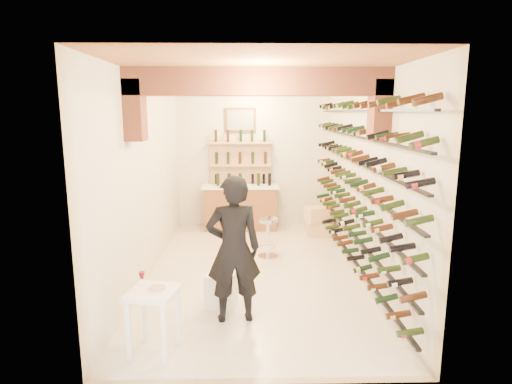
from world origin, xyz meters
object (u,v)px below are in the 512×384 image
chrome_barstool (268,235)px  crate_lower (319,228)px  wine_rack (351,180)px  person (234,249)px  tasting_table (153,302)px  back_counter (241,206)px  white_stool (221,290)px

chrome_barstool → crate_lower: size_ratio=1.43×
wine_rack → crate_lower: 2.52m
person → chrome_barstool: size_ratio=2.56×
tasting_table → person: size_ratio=0.47×
crate_lower → tasting_table: bearing=-119.8°
back_counter → chrome_barstool: size_ratio=2.31×
person → chrome_barstool: bearing=-110.7°
white_stool → wine_rack: bearing=31.8°
wine_rack → crate_lower: size_ratio=11.06×
chrome_barstool → person: bearing=-103.1°
chrome_barstool → tasting_table: bearing=-114.4°
wine_rack → tasting_table: wine_rack is taller
chrome_barstool → crate_lower: bearing=50.0°
tasting_table → chrome_barstool: (1.41, 3.11, -0.17)m
back_counter → crate_lower: 1.82m
wine_rack → tasting_table: bearing=-138.5°
wine_rack → chrome_barstool: 1.86m
tasting_table → crate_lower: tasting_table is taller
wine_rack → person: (-1.85, -1.66, -0.61)m
person → tasting_table: bearing=33.3°
white_stool → crate_lower: bearing=60.5°
wine_rack → chrome_barstool: (-1.30, 0.71, -1.12)m
back_counter → crate_lower: size_ratio=3.30×
wine_rack → white_stool: (-2.04, -1.27, -1.31)m
wine_rack → tasting_table: (-2.71, -2.40, -0.95)m
chrome_barstool → crate_lower: 1.83m
white_stool → chrome_barstool: size_ratio=0.64×
back_counter → wine_rack: bearing=-55.3°
person → chrome_barstool: (0.55, 2.36, -0.51)m
back_counter → crate_lower: back_counter is taller
back_counter → chrome_barstool: bearing=-74.7°
white_stool → person: person is taller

